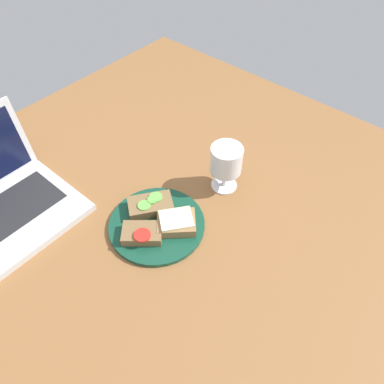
{
  "coord_description": "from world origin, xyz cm",
  "views": [
    {
      "loc": [
        -40.99,
        -41.67,
        78.07
      ],
      "look_at": [
        6.53,
        -0.7,
        8.0
      ],
      "focal_mm": 35.0,
      "sensor_mm": 36.0,
      "label": 1
    }
  ],
  "objects_px": {
    "sandwich_with_cucumber": "(151,205)",
    "laptop": "(1,203)",
    "plate": "(157,225)",
    "sandwich_with_tomato": "(142,233)",
    "sandwich_with_cheese": "(176,222)",
    "wine_glass": "(226,162)"
  },
  "relations": [
    {
      "from": "sandwich_with_cucumber",
      "to": "laptop",
      "type": "xyz_separation_m",
      "value": [
        -0.25,
        0.28,
        0.02
      ]
    },
    {
      "from": "plate",
      "to": "laptop",
      "type": "xyz_separation_m",
      "value": [
        -0.22,
        0.32,
        0.04
      ]
    },
    {
      "from": "plate",
      "to": "sandwich_with_tomato",
      "type": "height_order",
      "value": "sandwich_with_tomato"
    },
    {
      "from": "sandwich_with_cheese",
      "to": "laptop",
      "type": "relative_size",
      "value": 0.37
    },
    {
      "from": "sandwich_with_cheese",
      "to": "laptop",
      "type": "height_order",
      "value": "laptop"
    },
    {
      "from": "sandwich_with_cucumber",
      "to": "wine_glass",
      "type": "height_order",
      "value": "wine_glass"
    },
    {
      "from": "sandwich_with_cucumber",
      "to": "sandwich_with_tomato",
      "type": "xyz_separation_m",
      "value": [
        -0.07,
        -0.05,
        -0.0
      ]
    },
    {
      "from": "laptop",
      "to": "sandwich_with_cucumber",
      "type": "bearing_deg",
      "value": -48.44
    },
    {
      "from": "sandwich_with_cheese",
      "to": "sandwich_with_tomato",
      "type": "distance_m",
      "value": 0.09
    },
    {
      "from": "sandwich_with_cheese",
      "to": "wine_glass",
      "type": "height_order",
      "value": "wine_glass"
    },
    {
      "from": "laptop",
      "to": "sandwich_with_cheese",
      "type": "bearing_deg",
      "value": -55.75
    },
    {
      "from": "sandwich_with_cheese",
      "to": "wine_glass",
      "type": "relative_size",
      "value": 0.89
    },
    {
      "from": "plate",
      "to": "sandwich_with_cheese",
      "type": "relative_size",
      "value": 2.01
    },
    {
      "from": "plate",
      "to": "sandwich_with_cheese",
      "type": "bearing_deg",
      "value": -58.52
    },
    {
      "from": "sandwich_with_cheese",
      "to": "sandwich_with_tomato",
      "type": "height_order",
      "value": "sandwich_with_cheese"
    },
    {
      "from": "sandwich_with_cheese",
      "to": "wine_glass",
      "type": "bearing_deg",
      "value": 0.09
    },
    {
      "from": "wine_glass",
      "to": "laptop",
      "type": "bearing_deg",
      "value": 140.45
    },
    {
      "from": "plate",
      "to": "wine_glass",
      "type": "distance_m",
      "value": 0.24
    },
    {
      "from": "wine_glass",
      "to": "laptop",
      "type": "relative_size",
      "value": 0.42
    },
    {
      "from": "sandwich_with_tomato",
      "to": "wine_glass",
      "type": "xyz_separation_m",
      "value": [
        0.27,
        -0.04,
        0.07
      ]
    },
    {
      "from": "sandwich_with_cheese",
      "to": "sandwich_with_cucumber",
      "type": "bearing_deg",
      "value": 91.28
    },
    {
      "from": "sandwich_with_tomato",
      "to": "laptop",
      "type": "relative_size",
      "value": 0.35
    }
  ]
}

